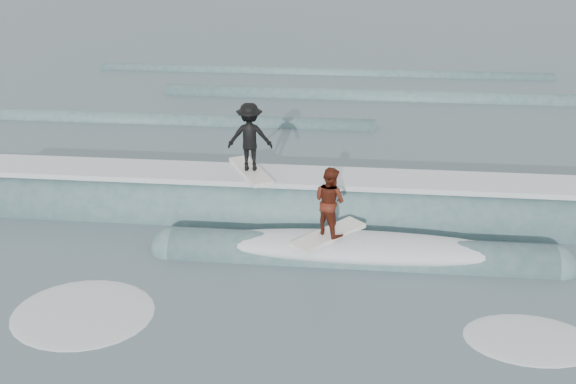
{
  "coord_description": "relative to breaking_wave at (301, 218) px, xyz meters",
  "views": [
    {
      "loc": [
        1.43,
        -8.79,
        7.77
      ],
      "look_at": [
        0.0,
        5.69,
        1.1
      ],
      "focal_mm": 40.0,
      "sensor_mm": 36.0,
      "label": 1
    }
  ],
  "objects": [
    {
      "name": "surfer_black",
      "position": [
        -1.36,
        0.33,
        2.05
      ],
      "size": [
        1.44,
        2.02,
        1.9
      ],
      "color": "silver",
      "rests_on": "ground"
    },
    {
      "name": "far_swells",
      "position": [
        -1.17,
        11.29,
        -0.04
      ],
      "size": [
        35.01,
        8.65,
        0.8
      ],
      "color": "#3C6365",
      "rests_on": "ground"
    },
    {
      "name": "breaking_wave",
      "position": [
        0.0,
        0.0,
        0.0
      ],
      "size": [
        22.87,
        3.87,
        2.19
      ],
      "color": "#3C6365",
      "rests_on": "ground"
    },
    {
      "name": "ground",
      "position": [
        -0.27,
        -6.36,
        -0.04
      ],
      "size": [
        160.0,
        160.0,
        0.0
      ],
      "primitive_type": "plane",
      "color": "#415A60",
      "rests_on": "ground"
    },
    {
      "name": "surfer_red",
      "position": [
        0.81,
        -1.87,
        1.32
      ],
      "size": [
        1.76,
        1.84,
        1.75
      ],
      "color": "white",
      "rests_on": "ground"
    }
  ]
}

